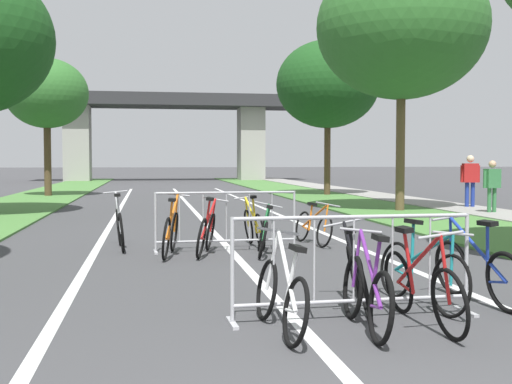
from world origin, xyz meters
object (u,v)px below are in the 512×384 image
Objects in this scene: tree_right_maple_mid at (328,84)px; pedestrian_with_backpack at (470,176)px; bicycle_orange_10 at (313,226)px; bicycle_black_3 at (357,276)px; bicycle_yellow_6 at (254,226)px; bicycle_red_11 at (207,232)px; tree_right_oak_near at (402,27)px; bicycle_orange_0 at (171,232)px; pedestrian_strolling at (492,182)px; tree_left_pine_far at (47,94)px; crowd_barrier_second at (226,221)px; bicycle_blue_2 at (477,271)px; bicycle_silver_9 at (120,227)px; bicycle_purple_4 at (366,292)px; crowd_barrier_nearest at (354,267)px; bicycle_teal_7 at (422,273)px; bicycle_green_8 at (263,234)px; bicycle_red_1 at (421,287)px; bicycle_white_5 at (281,295)px.

tree_right_maple_mid reaches higher than pedestrian_with_backpack.
bicycle_orange_10 is at bearing -122.91° from pedestrian_with_backpack.
bicycle_yellow_6 is (-0.30, 5.09, 0.02)m from bicycle_black_3.
bicycle_black_3 is 0.97× the size of bicycle_red_11.
bicycle_black_3 is at bearing -113.90° from tree_right_oak_near.
pedestrian_strolling reaches higher than bicycle_orange_0.
tree_right_maple_mid is (12.36, -1.10, 0.51)m from tree_left_pine_far.
tree_right_oak_near is 3.11× the size of crowd_barrier_second.
crowd_barrier_second is at bearing 107.64° from bicycle_blue_2.
bicycle_red_11 is (-2.63, 4.27, 0.01)m from bicycle_blue_2.
bicycle_orange_10 is 0.99× the size of pedestrian_strolling.
bicycle_silver_9 is (-2.43, 0.14, 0.01)m from bicycle_yellow_6.
crowd_barrier_second is 1.59× the size of bicycle_purple_4.
crowd_barrier_nearest is at bearing -91.82° from bicycle_yellow_6.
bicycle_teal_7 is 5.27m from bicycle_orange_10.
bicycle_green_8 is at bearing -93.12° from bicycle_yellow_6.
tree_right_maple_mid is 23.44m from crowd_barrier_nearest.
crowd_barrier_nearest is at bearing -131.46° from pedestrian_strolling.
bicycle_teal_7 is at bearing 78.03° from bicycle_orange_10.
pedestrian_with_backpack is at bearing 50.94° from bicycle_orange_0.
bicycle_yellow_6 is 11.72m from pedestrian_with_backpack.
bicycle_red_1 is at bearing -77.38° from crowd_barrier_second.
tree_right_maple_mid is 4.03× the size of bicycle_red_1.
tree_right_oak_near is at bearing -121.25° from bicycle_teal_7.
bicycle_silver_9 is (-1.87, 0.56, -0.13)m from crowd_barrier_second.
tree_left_pine_far is 18.53m from bicycle_silver_9.
bicycle_red_11 is (-1.96, 4.29, 0.01)m from bicycle_teal_7.
bicycle_yellow_6 is (0.71, 5.92, 0.03)m from bicycle_white_5.
bicycle_orange_0 is 4.59m from bicycle_black_3.
bicycle_red_11 is (-1.61, 5.07, 0.00)m from bicycle_red_1.
bicycle_purple_4 is 0.91× the size of pedestrian_with_backpack.
bicycle_blue_2 is (-4.43, -21.80, -4.65)m from tree_right_maple_mid.
pedestrian_strolling reaches higher than bicycle_silver_9.
bicycle_blue_2 is at bearing -64.45° from crowd_barrier_second.
crowd_barrier_second is (-6.37, -7.78, -5.17)m from tree_right_oak_near.
bicycle_blue_2 is 5.27m from bicycle_orange_10.
bicycle_teal_7 reaches higher than bicycle_purple_4.
bicycle_green_8 is (-5.81, -8.35, -5.34)m from tree_right_oak_near.
tree_right_maple_mid is 4.25× the size of bicycle_green_8.
bicycle_blue_2 reaches higher than bicycle_green_8.
bicycle_blue_2 is (1.56, 0.41, -0.15)m from crowd_barrier_nearest.
bicycle_white_5 is 6.34m from bicycle_orange_10.
tree_right_maple_mid reaches higher than bicycle_orange_0.
bicycle_orange_0 is at bearing -69.02° from bicycle_teal_7.
bicycle_silver_9 is (-1.71, 6.06, 0.04)m from bicycle_white_5.
bicycle_blue_2 is 0.99× the size of bicycle_red_11.
bicycle_black_3 is (-1.38, 0.01, -0.01)m from bicycle_blue_2.
bicycle_blue_2 is at bearing -43.19° from bicycle_orange_0.
bicycle_red_11 is 0.93× the size of pedestrian_with_backpack.
bicycle_silver_9 is 1.77m from bicycle_red_11.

